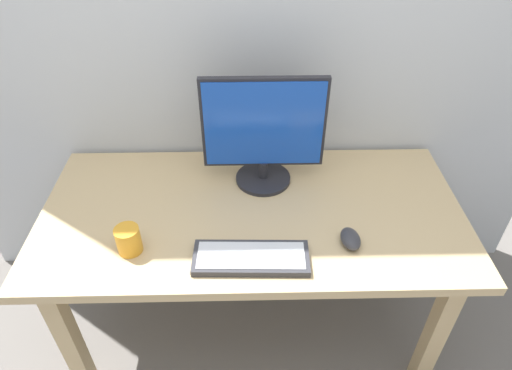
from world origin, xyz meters
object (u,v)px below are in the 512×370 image
at_px(desk, 252,227).
at_px(monitor, 264,132).
at_px(mouse, 350,239).
at_px(coffee_mug, 128,240).
at_px(keyboard_primary, 251,258).

distance_m(desk, monitor, 0.37).
distance_m(mouse, coffee_mug, 0.76).
height_order(monitor, coffee_mug, monitor).
relative_size(monitor, keyboard_primary, 1.21).
distance_m(monitor, mouse, 0.52).
xyz_separation_m(mouse, coffee_mug, (-0.76, -0.02, 0.03)).
xyz_separation_m(keyboard_primary, coffee_mug, (-0.42, 0.06, 0.04)).
bearing_deg(desk, monitor, 75.90).
distance_m(monitor, keyboard_primary, 0.50).
distance_m(desk, mouse, 0.40).
bearing_deg(desk, keyboard_primary, -91.79).
xyz_separation_m(desk, coffee_mug, (-0.42, -0.20, 0.14)).
distance_m(desk, coffee_mug, 0.49).
bearing_deg(desk, mouse, -28.44).
bearing_deg(coffee_mug, monitor, 39.69).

